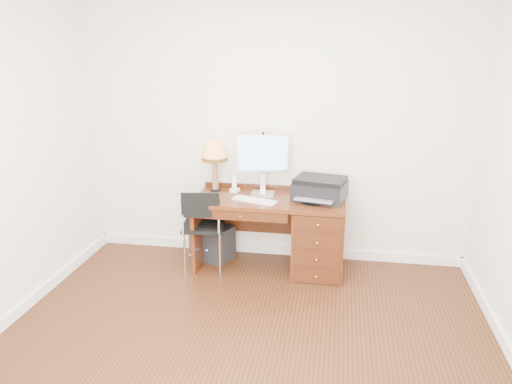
% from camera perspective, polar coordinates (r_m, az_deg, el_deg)
% --- Properties ---
extents(ground, '(4.00, 4.00, 0.00)m').
position_cam_1_polar(ground, '(4.08, -1.37, -16.91)').
color(ground, black).
rests_on(ground, ground).
extents(room_shell, '(4.00, 4.00, 4.00)m').
position_cam_1_polar(room_shell, '(4.59, 0.15, -12.04)').
color(room_shell, white).
rests_on(room_shell, ground).
extents(desk, '(1.50, 0.67, 0.75)m').
position_cam_1_polar(desk, '(5.09, 5.18, -4.53)').
color(desk, '#552512').
rests_on(desk, ground).
extents(monitor, '(0.53, 0.22, 0.61)m').
position_cam_1_polar(monitor, '(5.08, 0.88, 4.06)').
color(monitor, silver).
rests_on(monitor, desk).
extents(keyboard, '(0.47, 0.26, 0.02)m').
position_cam_1_polar(keyboard, '(4.92, -0.15, -0.95)').
color(keyboard, white).
rests_on(keyboard, desk).
extents(mouse_pad, '(0.22, 0.22, 0.04)m').
position_cam_1_polar(mouse_pad, '(4.90, 6.45, -1.08)').
color(mouse_pad, black).
rests_on(mouse_pad, desk).
extents(printer, '(0.57, 0.48, 0.22)m').
position_cam_1_polar(printer, '(5.00, 7.31, 0.39)').
color(printer, black).
rests_on(printer, desk).
extents(leg_lamp, '(0.27, 0.27, 0.55)m').
position_cam_1_polar(leg_lamp, '(5.18, -4.75, 4.42)').
color(leg_lamp, black).
rests_on(leg_lamp, desk).
extents(phone, '(0.10, 0.10, 0.18)m').
position_cam_1_polar(phone, '(5.21, -2.44, 0.58)').
color(phone, white).
rests_on(phone, desk).
extents(pen_cup, '(0.08, 0.08, 0.10)m').
position_cam_1_polar(pen_cup, '(5.10, 6.74, 0.10)').
color(pen_cup, black).
rests_on(pen_cup, desk).
extents(chair, '(0.47, 0.48, 0.88)m').
position_cam_1_polar(chair, '(5.02, -6.25, -3.43)').
color(chair, black).
rests_on(chair, ground).
extents(equipment_box, '(0.41, 0.41, 0.36)m').
position_cam_1_polar(equipment_box, '(5.41, -4.62, -5.84)').
color(equipment_box, black).
rests_on(equipment_box, ground).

